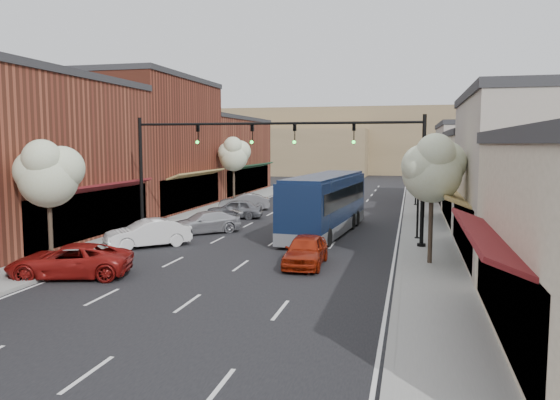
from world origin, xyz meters
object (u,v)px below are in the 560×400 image
Objects in this scene: signal_mast_left at (178,159)px; tree_left_far at (234,154)px; signal_mast_right at (377,160)px; tree_left_near at (48,173)px; tree_right_near at (433,167)px; parked_car_b at (148,233)px; coach_bus at (325,203)px; parked_car_e at (244,202)px; parked_car_c at (204,222)px; tree_right_far at (425,165)px; red_hatchback at (306,250)px; parked_car_a at (70,261)px; lamp_post_near at (418,188)px; lamp_post_far at (416,172)px; parked_car_d at (235,209)px.

signal_mast_left reaches higher than tree_left_far.
signal_mast_right is 1.44× the size of tree_left_near.
signal_mast_left is (-11.24, 0.00, 0.00)m from signal_mast_right.
tree_right_near is 1.33× the size of parked_car_b.
tree_left_far is (-2.63, 17.95, -0.02)m from signal_mast_left.
coach_bus is 13.36m from parked_car_e.
tree_right_near is 10.04m from coach_bus.
tree_left_far is at bearing 150.28° from parked_car_c.
tree_right_near is 16.01m from tree_right_far.
parked_car_a is at bearing -155.83° from red_hatchback.
tree_right_far is 25.99m from tree_left_near.
lamp_post_near reaches higher than red_hatchback.
signal_mast_right is 1.98× the size of red_hatchback.
parked_car_a is 1.08× the size of parked_car_c.
signal_mast_left is at bearing 163.81° from tree_right_near.
tree_right_near is 1.34× the size of lamp_post_far.
coach_bus is (-5.98, -8.36, -2.10)m from tree_right_far.
tree_left_far reaches higher than parked_car_c.
coach_bus is 7.55m from parked_car_c.
red_hatchback is 0.84× the size of parked_car_a.
tree_right_far is at bearing 86.69° from lamp_post_near.
parked_car_c is 6.76m from parked_car_d.
coach_bus is at bearing -108.32° from lamp_post_far.
lamp_post_near is at bearing 10.56° from signal_mast_left.
tree_right_near is at bearing 13.55° from tree_left_near.
parked_car_e is at bearing 140.54° from lamp_post_near.
tree_right_far is 17.66m from tree_left_far.
red_hatchback is (8.48, -5.32, -3.91)m from signal_mast_left.
parked_car_c is at bearing 71.96° from tree_left_near.
lamp_post_near is at bearing 48.95° from signal_mast_right.
red_hatchback is (0.49, -8.91, -1.18)m from coach_bus.
parked_car_e is at bearing 179.67° from parked_car_d.
parked_car_b is at bearing -159.16° from lamp_post_near.
tree_right_far is 26.27m from parked_car_a.
signal_mast_right is at bearing -96.22° from lamp_post_far.
signal_mast_left is 1.85× the size of lamp_post_far.
parked_car_a is (-0.58, -9.68, -3.93)m from signal_mast_left.
parked_car_d is (-0.26, 6.75, 0.03)m from parked_car_c.
coach_bus is (10.62, -14.36, -2.72)m from tree_left_far.
tree_left_near is 1.28× the size of lamp_post_far.
signal_mast_left is 1.51× the size of tree_right_far.
lamp_post_far is at bearing 138.96° from parked_car_a.
signal_mast_left reaches higher than parked_car_e.
lamp_post_far is 1.08× the size of parked_car_d.
signal_mast_right is 1.85× the size of lamp_post_far.
red_hatchback is at bearing 13.82° from tree_left_near.
parked_car_e is (-14.39, 17.95, -3.76)m from tree_right_near.
parked_car_b is at bearing -14.76° from parked_car_d.
lamp_post_near is 1.08× the size of parked_car_d.
parked_car_e is (-0.43, 13.90, -3.93)m from signal_mast_left.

